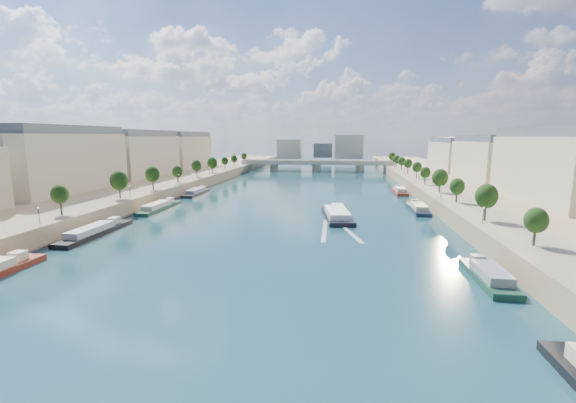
% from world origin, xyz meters
% --- Properties ---
extents(ground, '(700.00, 700.00, 0.00)m').
position_xyz_m(ground, '(0.00, 100.00, 0.00)').
color(ground, '#0B3034').
rests_on(ground, ground).
extents(quay_left, '(44.00, 520.00, 5.00)m').
position_xyz_m(quay_left, '(-72.00, 100.00, 2.50)').
color(quay_left, '#9E8460').
rests_on(quay_left, ground).
extents(quay_right, '(44.00, 520.00, 5.00)m').
position_xyz_m(quay_right, '(72.00, 100.00, 2.50)').
color(quay_right, '#9E8460').
rests_on(quay_right, ground).
extents(pave_left, '(14.00, 520.00, 0.10)m').
position_xyz_m(pave_left, '(-57.00, 100.00, 5.05)').
color(pave_left, gray).
rests_on(pave_left, quay_left).
extents(pave_right, '(14.00, 520.00, 0.10)m').
position_xyz_m(pave_right, '(57.00, 100.00, 5.05)').
color(pave_right, gray).
rests_on(pave_right, quay_right).
extents(trees_left, '(4.80, 268.80, 8.26)m').
position_xyz_m(trees_left, '(-55.00, 102.00, 10.48)').
color(trees_left, '#382B1E').
rests_on(trees_left, ground).
extents(trees_right, '(4.80, 268.80, 8.26)m').
position_xyz_m(trees_right, '(55.00, 110.00, 10.48)').
color(trees_right, '#382B1E').
rests_on(trees_right, ground).
extents(lamps_left, '(0.36, 200.36, 4.28)m').
position_xyz_m(lamps_left, '(-52.50, 90.00, 7.78)').
color(lamps_left, black).
rests_on(lamps_left, ground).
extents(lamps_right, '(0.36, 200.36, 4.28)m').
position_xyz_m(lamps_right, '(52.50, 105.00, 7.78)').
color(lamps_right, black).
rests_on(lamps_right, ground).
extents(buildings_left, '(16.00, 226.00, 23.20)m').
position_xyz_m(buildings_left, '(-85.00, 112.00, 16.45)').
color(buildings_left, '#BBA98F').
rests_on(buildings_left, ground).
extents(buildings_right, '(16.00, 226.00, 23.20)m').
position_xyz_m(buildings_right, '(85.00, 112.00, 16.45)').
color(buildings_right, '#BBA98F').
rests_on(buildings_right, ground).
extents(skyline, '(79.00, 42.00, 22.00)m').
position_xyz_m(skyline, '(3.19, 319.52, 14.66)').
color(skyline, '#BBA98F').
rests_on(skyline, ground).
extents(bridge, '(112.00, 12.00, 8.15)m').
position_xyz_m(bridge, '(0.00, 236.96, 5.08)').
color(bridge, '#C1B79E').
rests_on(bridge, ground).
extents(tour_barge, '(11.38, 27.84, 3.73)m').
position_xyz_m(tour_barge, '(17.60, 71.14, 1.01)').
color(tour_barge, black).
rests_on(tour_barge, ground).
extents(wake, '(11.14, 26.02, 0.04)m').
position_xyz_m(wake, '(17.60, 54.52, 0.02)').
color(wake, silver).
rests_on(wake, ground).
extents(moored_barges_left, '(5.00, 156.73, 3.60)m').
position_xyz_m(moored_barges_left, '(-45.50, 43.11, 0.84)').
color(moored_barges_left, '#171D34').
rests_on(moored_barges_left, ground).
extents(moored_barges_right, '(5.00, 167.28, 3.60)m').
position_xyz_m(moored_barges_right, '(45.50, 53.03, 0.84)').
color(moored_barges_right, black).
rests_on(moored_barges_right, ground).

